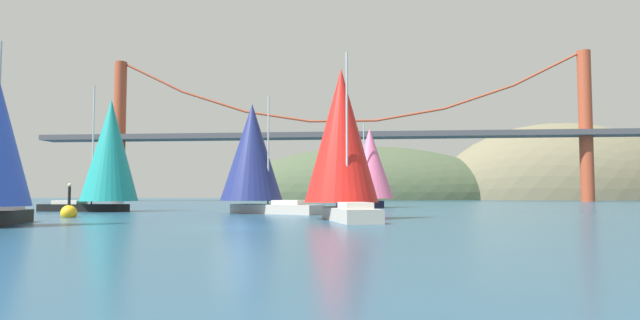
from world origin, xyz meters
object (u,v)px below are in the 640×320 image
object	(u,v)px
sailboat_red_spinnaker	(342,140)
sailboat_navy_sail	(253,155)
sailboat_pink_spinnaker	(369,166)
sailboat_teal_sail	(109,153)
channel_buoy	(69,212)

from	to	relation	value
sailboat_red_spinnaker	sailboat_navy_sail	bearing A→B (deg)	128.07
sailboat_pink_spinnaker	sailboat_red_spinnaker	world-z (taller)	sailboat_red_spinnaker
sailboat_navy_sail	sailboat_red_spinnaker	world-z (taller)	sailboat_red_spinnaker
sailboat_pink_spinnaker	sailboat_navy_sail	world-z (taller)	sailboat_pink_spinnaker
sailboat_navy_sail	sailboat_red_spinnaker	distance (m)	13.26
sailboat_teal_sail	sailboat_red_spinnaker	distance (m)	26.34
sailboat_pink_spinnaker	sailboat_red_spinnaker	size ratio (longest dim) A/B	0.98
sailboat_red_spinnaker	sailboat_pink_spinnaker	bearing A→B (deg)	86.99
sailboat_teal_sail	channel_buoy	size ratio (longest dim) A/B	4.54
channel_buoy	sailboat_pink_spinnaker	bearing A→B (deg)	54.46
sailboat_red_spinnaker	channel_buoy	bearing A→B (deg)	176.41
sailboat_teal_sail	channel_buoy	bearing A→B (deg)	-74.65
sailboat_navy_sail	channel_buoy	distance (m)	15.14
sailboat_pink_spinnaker	channel_buoy	distance (m)	36.21
sailboat_navy_sail	sailboat_red_spinnaker	bearing A→B (deg)	-51.93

